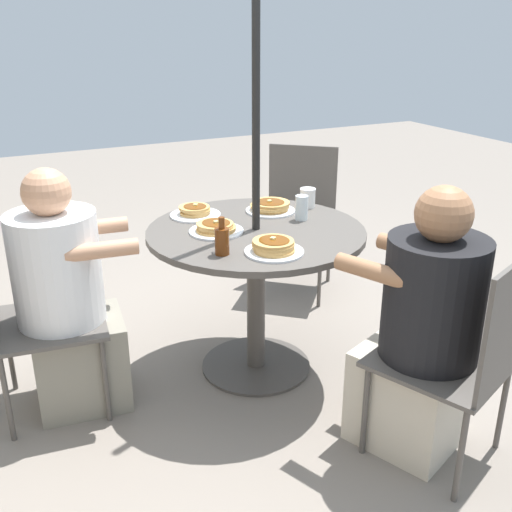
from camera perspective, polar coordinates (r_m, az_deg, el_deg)
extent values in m
plane|color=gray|center=(3.19, 0.00, -10.43)|extent=(12.00, 12.00, 0.00)
cylinder|color=#4C4742|center=(3.18, 0.00, -10.31)|extent=(0.56, 0.56, 0.01)
cylinder|color=#4C4742|center=(3.01, 0.00, -4.53)|extent=(0.09, 0.09, 0.73)
cylinder|color=#4C4742|center=(2.86, 0.00, 2.32)|extent=(1.05, 1.05, 0.03)
cylinder|color=black|center=(2.76, 0.00, 9.77)|extent=(0.04, 0.04, 2.25)
cylinder|color=#514C47|center=(3.12, -14.97, -7.48)|extent=(0.02, 0.02, 0.42)
cylinder|color=#514C47|center=(2.77, -14.13, -11.41)|extent=(0.02, 0.02, 0.42)
cylinder|color=#514C47|center=(3.13, -22.43, -8.39)|extent=(0.02, 0.02, 0.42)
cylinder|color=#514C47|center=(2.78, -22.64, -12.42)|extent=(0.02, 0.02, 0.42)
cube|color=#514C47|center=(2.84, -19.08, -6.04)|extent=(0.53, 0.53, 0.02)
cube|color=gray|center=(2.94, -16.26, -9.55)|extent=(0.41, 0.44, 0.42)
cylinder|color=white|center=(2.74, -18.46, -1.27)|extent=(0.38, 0.38, 0.51)
sphere|color=tan|center=(2.63, -19.36, 5.75)|extent=(0.20, 0.20, 0.20)
cylinder|color=tan|center=(2.85, -15.13, 2.66)|extent=(0.10, 0.30, 0.07)
cylinder|color=tan|center=(2.56, -14.47, 0.55)|extent=(0.10, 0.30, 0.07)
cylinder|color=#514C47|center=(2.55, 10.35, -14.24)|extent=(0.02, 0.02, 0.42)
cylinder|color=#514C47|center=(2.86, 14.75, -10.41)|extent=(0.02, 0.02, 0.42)
cylinder|color=#514C47|center=(2.42, 18.91, -17.51)|extent=(0.02, 0.02, 0.42)
cylinder|color=#514C47|center=(2.74, 22.45, -13.00)|extent=(0.02, 0.02, 0.42)
cube|color=#514C47|center=(2.52, 17.16, -9.57)|extent=(0.62, 0.62, 0.02)
cube|color=#514C47|center=(2.33, 22.95, -5.90)|extent=(0.19, 0.43, 0.49)
cube|color=beige|center=(2.67, 14.30, -12.83)|extent=(0.52, 0.50, 0.42)
cylinder|color=black|center=(2.42, 16.53, -4.13)|extent=(0.39, 0.39, 0.51)
sphere|color=#A3704C|center=(2.30, 17.46, 3.83)|extent=(0.21, 0.21, 0.21)
cylinder|color=#A3704C|center=(2.32, 10.95, -1.39)|extent=(0.31, 0.18, 0.07)
cylinder|color=#A3704C|center=(2.58, 14.60, 0.69)|extent=(0.31, 0.18, 0.07)
cylinder|color=#514C47|center=(3.73, 6.08, -1.88)|extent=(0.02, 0.02, 0.42)
cylinder|color=#514C47|center=(3.80, 0.03, -1.27)|extent=(0.02, 0.02, 0.42)
cylinder|color=#514C47|center=(4.10, 6.98, 0.32)|extent=(0.02, 0.02, 0.42)
cylinder|color=#514C47|center=(4.17, 1.45, 0.84)|extent=(0.02, 0.02, 0.42)
cube|color=#514C47|center=(3.87, 3.71, 2.57)|extent=(0.67, 0.67, 0.02)
cube|color=#514C47|center=(4.01, 4.45, 7.03)|extent=(0.31, 0.35, 0.49)
cylinder|color=white|center=(3.12, 1.38, 4.34)|extent=(0.26, 0.26, 0.01)
cylinder|color=tan|center=(3.12, 1.35, 4.57)|extent=(0.19, 0.19, 0.01)
cylinder|color=tan|center=(3.11, 1.31, 4.80)|extent=(0.20, 0.20, 0.01)
cylinder|color=tan|center=(3.11, 1.43, 5.06)|extent=(0.20, 0.20, 0.01)
ellipsoid|color=brown|center=(3.10, 1.39, 5.19)|extent=(0.15, 0.14, 0.00)
cube|color=#F4E084|center=(3.10, 1.29, 5.28)|extent=(0.02, 0.02, 0.01)
cylinder|color=white|center=(3.06, -5.80, 3.91)|extent=(0.26, 0.26, 0.01)
cylinder|color=tan|center=(3.06, -5.85, 4.12)|extent=(0.15, 0.15, 0.01)
cylinder|color=tan|center=(3.06, -5.73, 4.37)|extent=(0.15, 0.15, 0.01)
cylinder|color=tan|center=(3.05, -5.91, 4.61)|extent=(0.16, 0.16, 0.01)
ellipsoid|color=brown|center=(3.05, -5.83, 4.75)|extent=(0.12, 0.11, 0.00)
cube|color=#F4E084|center=(3.05, -5.78, 4.89)|extent=(0.03, 0.03, 0.01)
cylinder|color=white|center=(2.56, 1.74, 0.41)|extent=(0.26, 0.26, 0.01)
cylinder|color=tan|center=(2.55, 1.76, 0.59)|extent=(0.18, 0.18, 0.01)
cylinder|color=tan|center=(2.55, 1.66, 0.84)|extent=(0.18, 0.18, 0.01)
cylinder|color=tan|center=(2.55, 1.65, 1.13)|extent=(0.18, 0.18, 0.01)
cylinder|color=tan|center=(2.55, 1.66, 1.37)|extent=(0.18, 0.18, 0.01)
ellipsoid|color=brown|center=(2.54, 1.75, 1.54)|extent=(0.14, 0.13, 0.00)
cube|color=#F4E084|center=(2.55, 1.64, 1.72)|extent=(0.03, 0.03, 0.01)
cylinder|color=white|center=(2.82, -3.80, 2.37)|extent=(0.26, 0.26, 0.01)
cylinder|color=tan|center=(2.81, -3.86, 2.51)|extent=(0.18, 0.18, 0.01)
cylinder|color=tan|center=(2.81, -3.76, 2.74)|extent=(0.18, 0.18, 0.01)
cylinder|color=tan|center=(2.80, -3.86, 2.86)|extent=(0.17, 0.17, 0.01)
cylinder|color=tan|center=(2.80, -3.94, 3.07)|extent=(0.17, 0.17, 0.01)
ellipsoid|color=brown|center=(2.80, -3.82, 3.21)|extent=(0.14, 0.13, 0.00)
cube|color=#F4E084|center=(2.79, -3.83, 3.28)|extent=(0.02, 0.02, 0.01)
cylinder|color=#602D0F|center=(2.53, -3.26, 1.40)|extent=(0.06, 0.06, 0.12)
cylinder|color=#602D0F|center=(2.50, -3.30, 3.17)|extent=(0.03, 0.03, 0.05)
torus|color=#602D0F|center=(2.55, -3.51, 1.96)|extent=(0.05, 0.01, 0.05)
cylinder|color=white|center=(3.19, 4.94, 5.47)|extent=(0.08, 0.08, 0.09)
cylinder|color=white|center=(3.18, 4.97, 6.36)|extent=(0.08, 0.08, 0.01)
cylinder|color=silver|center=(2.98, 4.36, 4.60)|extent=(0.06, 0.06, 0.12)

